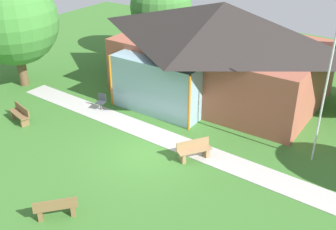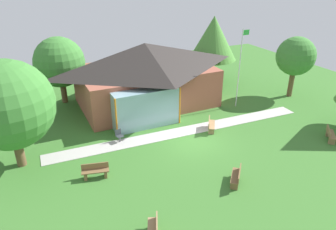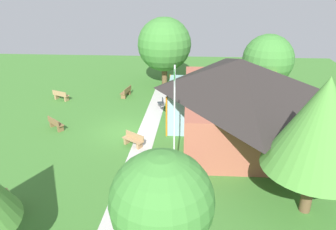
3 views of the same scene
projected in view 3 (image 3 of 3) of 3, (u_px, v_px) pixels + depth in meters
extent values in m
plane|color=#3D752D|center=(127.00, 132.00, 22.95)|extent=(44.00, 44.00, 0.00)
cube|color=#A35642|center=(236.00, 111.00, 22.27)|extent=(10.76, 6.91, 3.13)
pyramid|color=#2D2826|center=(240.00, 74.00, 21.23)|extent=(11.76, 7.91, 2.03)
cube|color=#8CB2BF|center=(177.00, 103.00, 24.03)|extent=(4.84, 1.20, 2.82)
cylinder|color=orange|center=(170.00, 92.00, 26.27)|extent=(0.12, 0.12, 2.82)
cylinder|color=orange|center=(167.00, 117.00, 21.85)|extent=(0.12, 0.12, 2.82)
cube|color=#BCB7B2|center=(147.00, 132.00, 22.86)|extent=(19.24, 2.09, 0.03)
cylinder|color=silver|center=(174.00, 131.00, 15.85)|extent=(0.08, 0.08, 6.46)
cube|color=green|center=(174.00, 75.00, 14.41)|extent=(0.60, 0.02, 0.40)
cube|color=#9E7A51|center=(133.00, 140.00, 20.95)|extent=(1.21, 1.49, 0.06)
cube|color=#9E7A51|center=(139.00, 146.00, 20.74)|extent=(0.42, 0.36, 0.39)
cube|color=#9E7A51|center=(127.00, 141.00, 21.35)|extent=(0.42, 0.36, 0.39)
cube|color=#9E7A51|center=(135.00, 136.00, 21.00)|extent=(0.89, 1.28, 0.36)
cube|color=brown|center=(56.00, 123.00, 23.22)|extent=(1.33, 1.41, 0.06)
cube|color=brown|center=(53.00, 124.00, 23.68)|extent=(0.40, 0.39, 0.39)
cube|color=brown|center=(60.00, 129.00, 22.96)|extent=(0.40, 0.39, 0.39)
cube|color=brown|center=(53.00, 121.00, 23.01)|extent=(1.04, 1.16, 0.36)
cube|color=#9E7A51|center=(61.00, 95.00, 28.41)|extent=(1.00, 1.55, 0.06)
cube|color=#9E7A51|center=(57.00, 97.00, 28.74)|extent=(0.43, 0.31, 0.39)
cube|color=#9E7A51|center=(66.00, 99.00, 28.29)|extent=(0.43, 0.31, 0.39)
cube|color=#9E7A51|center=(59.00, 93.00, 28.17)|extent=(0.65, 1.40, 0.36)
cube|color=brown|center=(126.00, 92.00, 29.19)|extent=(1.56, 0.78, 0.06)
cube|color=brown|center=(123.00, 96.00, 28.82)|extent=(0.25, 0.43, 0.39)
cube|color=brown|center=(128.00, 92.00, 29.78)|extent=(0.25, 0.43, 0.39)
cube|color=brown|center=(128.00, 90.00, 29.06)|extent=(1.47, 0.42, 0.36)
cube|color=olive|center=(9.00, 203.00, 15.24)|extent=(1.33, 1.41, 0.06)
cube|color=olive|center=(15.00, 214.00, 14.99)|extent=(0.40, 0.39, 0.39)
cube|color=olive|center=(6.00, 202.00, 15.70)|extent=(0.40, 0.39, 0.39)
cube|color=olive|center=(13.00, 198.00, 15.28)|extent=(1.05, 1.16, 0.36)
cube|color=#33383D|center=(160.00, 103.00, 26.78)|extent=(0.53, 0.53, 0.04)
cube|color=#33383D|center=(163.00, 100.00, 26.72)|extent=(0.44, 0.14, 0.40)
cylinder|color=#4C4C51|center=(160.00, 105.00, 26.87)|extent=(0.10, 0.10, 0.42)
cylinder|color=#4C4C51|center=(160.00, 108.00, 26.95)|extent=(0.36, 0.36, 0.02)
cylinder|color=brown|center=(264.00, 89.00, 28.09)|extent=(0.49, 0.49, 1.99)
sphere|color=#3D7F33|center=(268.00, 60.00, 27.06)|extent=(4.15, 4.15, 4.15)
sphere|color=#3D7F33|center=(162.00, 201.00, 10.36)|extent=(3.34, 3.34, 3.34)
cylinder|color=brown|center=(164.00, 74.00, 32.14)|extent=(0.53, 0.53, 2.01)
sphere|color=#3D7F33|center=(164.00, 44.00, 30.98)|extent=(5.01, 5.01, 5.01)
cylinder|color=brown|center=(308.00, 189.00, 15.02)|extent=(0.51, 0.51, 2.38)
cone|color=#4C8C38|center=(322.00, 124.00, 13.71)|extent=(4.59, 4.59, 4.13)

